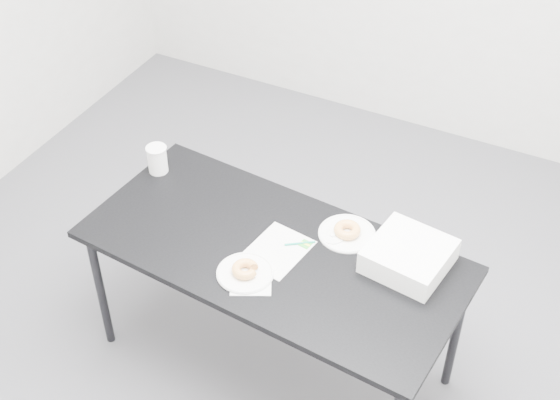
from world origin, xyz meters
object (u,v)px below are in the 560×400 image
at_px(bakery_box, 409,256).
at_px(coffee_cup, 157,159).
at_px(scorecard, 277,250).
at_px(donut_near, 245,269).
at_px(pen, 300,243).
at_px(table, 273,259).
at_px(plate_near, 245,273).
at_px(donut_far, 347,230).
at_px(plate_far, 347,234).

bearing_deg(bakery_box, coffee_cup, -175.04).
bearing_deg(coffee_cup, scorecard, -17.21).
relative_size(donut_near, bakery_box, 0.36).
height_order(scorecard, pen, pen).
relative_size(table, coffee_cup, 12.28).
relative_size(scorecard, coffee_cup, 2.06).
bearing_deg(table, coffee_cup, 167.51).
height_order(plate_near, donut_far, donut_far).
xyz_separation_m(table, coffee_cup, (-0.69, 0.22, 0.12)).
height_order(donut_near, bakery_box, bakery_box).
distance_m(scorecard, donut_near, 0.18).
distance_m(donut_near, plate_far, 0.47).
bearing_deg(pen, donut_near, -150.37).
relative_size(coffee_cup, bakery_box, 0.44).
height_order(plate_far, coffee_cup, coffee_cup).
bearing_deg(bakery_box, plate_near, -140.95).
xyz_separation_m(scorecard, pen, (0.07, 0.07, 0.01)).
distance_m(donut_far, bakery_box, 0.29).
distance_m(plate_near, coffee_cup, 0.77).
bearing_deg(donut_far, coffee_cup, 179.71).
bearing_deg(coffee_cup, pen, -10.64).
xyz_separation_m(donut_near, donut_far, (0.26, 0.39, -0.00)).
bearing_deg(plate_far, scorecard, -134.63).
relative_size(donut_near, coffee_cup, 0.81).
bearing_deg(donut_far, table, -136.95).
bearing_deg(coffee_cup, donut_near, -30.66).
height_order(donut_near, plate_far, donut_near).
relative_size(pen, plate_near, 0.56).
xyz_separation_m(pen, coffee_cup, (-0.78, 0.15, 0.06)).
distance_m(donut_far, coffee_cup, 0.93).
height_order(scorecard, plate_near, plate_near).
height_order(table, donut_far, donut_far).
bearing_deg(plate_near, donut_far, 55.72).
bearing_deg(plate_near, plate_far, 55.72).
height_order(pen, plate_near, pen).
relative_size(plate_far, coffee_cup, 1.80).
bearing_deg(scorecard, table, -171.57).
distance_m(pen, donut_far, 0.20).
xyz_separation_m(scorecard, donut_far, (0.21, 0.22, 0.02)).
height_order(plate_far, donut_far, donut_far).
distance_m(donut_near, donut_far, 0.47).
relative_size(scorecard, donut_near, 2.56).
bearing_deg(scorecard, plate_far, 53.62).
bearing_deg(pen, bakery_box, -23.45).
relative_size(pen, bakery_box, 0.42).
relative_size(donut_far, bakery_box, 0.37).
bearing_deg(donut_far, pen, -135.91).
distance_m(pen, coffee_cup, 0.80).
xyz_separation_m(donut_far, coffee_cup, (-0.93, 0.00, 0.04)).
bearing_deg(pen, coffee_cup, 134.61).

